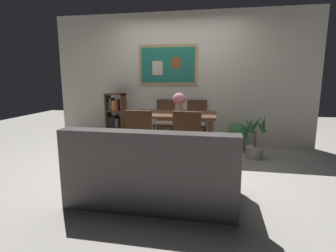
{
  "coord_description": "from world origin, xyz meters",
  "views": [
    {
      "loc": [
        0.76,
        -3.76,
        1.36
      ],
      "look_at": [
        0.05,
        -0.02,
        0.65
      ],
      "focal_mm": 28.14,
      "sensor_mm": 36.0,
      "label": 1
    }
  ],
  "objects_px": {
    "dining_chair_far_right": "(196,120)",
    "leather_couch": "(153,174)",
    "dining_table": "(173,119)",
    "potted_ivy": "(238,135)",
    "tv_remote": "(192,112)",
    "flower_vase": "(179,101)",
    "dining_chair_far_left": "(165,119)",
    "bookshelf": "(115,120)",
    "dining_chair_near_right": "(187,137)",
    "dining_chair_near_left": "(141,136)",
    "potted_palm": "(255,143)"
  },
  "relations": [
    {
      "from": "dining_chair_far_right",
      "to": "leather_couch",
      "type": "distance_m",
      "value": 2.47
    },
    {
      "from": "dining_chair_far_right",
      "to": "potted_ivy",
      "type": "relative_size",
      "value": 1.53
    },
    {
      "from": "potted_ivy",
      "to": "tv_remote",
      "type": "relative_size",
      "value": 3.69
    },
    {
      "from": "dining_table",
      "to": "dining_chair_far_right",
      "type": "height_order",
      "value": "dining_chair_far_right"
    },
    {
      "from": "leather_couch",
      "to": "bookshelf",
      "type": "xyz_separation_m",
      "value": [
        -1.37,
        2.33,
        0.18
      ]
    },
    {
      "from": "dining_chair_near_left",
      "to": "tv_remote",
      "type": "bearing_deg",
      "value": 56.3
    },
    {
      "from": "dining_chair_near_left",
      "to": "dining_chair_near_right",
      "type": "xyz_separation_m",
      "value": [
        0.67,
        0.01,
        0.0
      ]
    },
    {
      "from": "dining_chair_near_right",
      "to": "dining_chair_near_left",
      "type": "bearing_deg",
      "value": -178.99
    },
    {
      "from": "dining_chair_far_right",
      "to": "potted_ivy",
      "type": "distance_m",
      "value": 0.85
    },
    {
      "from": "potted_palm",
      "to": "tv_remote",
      "type": "height_order",
      "value": "tv_remote"
    },
    {
      "from": "bookshelf",
      "to": "potted_palm",
      "type": "bearing_deg",
      "value": -10.18
    },
    {
      "from": "flower_vase",
      "to": "tv_remote",
      "type": "xyz_separation_m",
      "value": [
        0.2,
        0.1,
        -0.19
      ]
    },
    {
      "from": "dining_chair_near_left",
      "to": "dining_chair_far_left",
      "type": "height_order",
      "value": "same"
    },
    {
      "from": "potted_ivy",
      "to": "flower_vase",
      "type": "bearing_deg",
      "value": -149.93
    },
    {
      "from": "dining_table",
      "to": "dining_chair_far_left",
      "type": "relative_size",
      "value": 1.58
    },
    {
      "from": "dining_table",
      "to": "flower_vase",
      "type": "bearing_deg",
      "value": 12.5
    },
    {
      "from": "dining_table",
      "to": "dining_chair_far_left",
      "type": "distance_m",
      "value": 0.83
    },
    {
      "from": "dining_table",
      "to": "potted_ivy",
      "type": "bearing_deg",
      "value": 28.75
    },
    {
      "from": "leather_couch",
      "to": "dining_chair_near_left",
      "type": "bearing_deg",
      "value": 114.62
    },
    {
      "from": "dining_table",
      "to": "leather_couch",
      "type": "height_order",
      "value": "leather_couch"
    },
    {
      "from": "dining_chair_near_right",
      "to": "dining_chair_far_left",
      "type": "height_order",
      "value": "same"
    },
    {
      "from": "dining_chair_near_right",
      "to": "potted_ivy",
      "type": "relative_size",
      "value": 1.53
    },
    {
      "from": "dining_chair_far_left",
      "to": "tv_remote",
      "type": "height_order",
      "value": "dining_chair_far_left"
    },
    {
      "from": "potted_palm",
      "to": "dining_chair_far_left",
      "type": "bearing_deg",
      "value": 160.19
    },
    {
      "from": "dining_chair_far_right",
      "to": "tv_remote",
      "type": "height_order",
      "value": "dining_chair_far_right"
    },
    {
      "from": "leather_couch",
      "to": "bookshelf",
      "type": "height_order",
      "value": "bookshelf"
    },
    {
      "from": "leather_couch",
      "to": "flower_vase",
      "type": "height_order",
      "value": "flower_vase"
    },
    {
      "from": "bookshelf",
      "to": "tv_remote",
      "type": "relative_size",
      "value": 6.41
    },
    {
      "from": "dining_table",
      "to": "dining_chair_near_left",
      "type": "distance_m",
      "value": 0.89
    },
    {
      "from": "potted_palm",
      "to": "dining_chair_near_right",
      "type": "bearing_deg",
      "value": -136.56
    },
    {
      "from": "dining_chair_far_left",
      "to": "tv_remote",
      "type": "xyz_separation_m",
      "value": [
        0.59,
        -0.65,
        0.23
      ]
    },
    {
      "from": "dining_table",
      "to": "dining_chair_near_right",
      "type": "height_order",
      "value": "dining_chair_near_right"
    },
    {
      "from": "flower_vase",
      "to": "tv_remote",
      "type": "height_order",
      "value": "flower_vase"
    },
    {
      "from": "dining_chair_near_right",
      "to": "potted_ivy",
      "type": "bearing_deg",
      "value": 61.1
    },
    {
      "from": "dining_table",
      "to": "dining_chair_far_right",
      "type": "relative_size",
      "value": 1.58
    },
    {
      "from": "flower_vase",
      "to": "tv_remote",
      "type": "bearing_deg",
      "value": 26.99
    },
    {
      "from": "dining_chair_near_left",
      "to": "potted_ivy",
      "type": "xyz_separation_m",
      "value": [
        1.46,
        1.44,
        -0.25
      ]
    },
    {
      "from": "leather_couch",
      "to": "tv_remote",
      "type": "distance_m",
      "value": 1.87
    },
    {
      "from": "tv_remote",
      "to": "dining_table",
      "type": "bearing_deg",
      "value": -157.38
    },
    {
      "from": "flower_vase",
      "to": "potted_ivy",
      "type": "bearing_deg",
      "value": 30.07
    },
    {
      "from": "bookshelf",
      "to": "tv_remote",
      "type": "distance_m",
      "value": 1.71
    },
    {
      "from": "dining_chair_near_left",
      "to": "leather_couch",
      "type": "height_order",
      "value": "dining_chair_near_left"
    },
    {
      "from": "potted_palm",
      "to": "flower_vase",
      "type": "height_order",
      "value": "flower_vase"
    },
    {
      "from": "dining_chair_far_right",
      "to": "leather_couch",
      "type": "relative_size",
      "value": 0.51
    },
    {
      "from": "dining_chair_far_right",
      "to": "dining_chair_far_left",
      "type": "height_order",
      "value": "same"
    },
    {
      "from": "leather_couch",
      "to": "flower_vase",
      "type": "distance_m",
      "value": 1.82
    },
    {
      "from": "dining_chair_near_right",
      "to": "leather_couch",
      "type": "relative_size",
      "value": 0.51
    },
    {
      "from": "dining_chair_far_right",
      "to": "bookshelf",
      "type": "xyz_separation_m",
      "value": [
        -1.64,
        -0.12,
        -0.04
      ]
    },
    {
      "from": "dining_chair_far_left",
      "to": "leather_couch",
      "type": "xyz_separation_m",
      "value": [
        0.35,
        -2.44,
        -0.23
      ]
    },
    {
      "from": "dining_table",
      "to": "tv_remote",
      "type": "height_order",
      "value": "tv_remote"
    }
  ]
}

